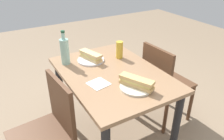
# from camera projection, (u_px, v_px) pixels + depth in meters

# --- Properties ---
(ground_plane) EXTENTS (8.00, 8.00, 0.00)m
(ground_plane) POSITION_uv_depth(u_px,v_px,m) (112.00, 138.00, 2.14)
(ground_plane) COLOR #8C755B
(dining_table) EXTENTS (1.06, 0.75, 0.73)m
(dining_table) POSITION_uv_depth(u_px,v_px,m) (112.00, 85.00, 1.85)
(dining_table) COLOR #997251
(dining_table) RESTS_ON ground
(chair_far) EXTENTS (0.42, 0.42, 0.85)m
(chair_far) POSITION_uv_depth(u_px,v_px,m) (163.00, 81.00, 2.16)
(chair_far) COLOR brown
(chair_far) RESTS_ON ground
(chair_near) EXTENTS (0.44, 0.44, 0.85)m
(chair_near) POSITION_uv_depth(u_px,v_px,m) (51.00, 128.00, 1.58)
(chair_near) COLOR brown
(chair_near) RESTS_ON ground
(plate_near) EXTENTS (0.24, 0.24, 0.01)m
(plate_near) POSITION_uv_depth(u_px,v_px,m) (91.00, 60.00, 1.97)
(plate_near) COLOR white
(plate_near) RESTS_ON dining_table
(baguette_sandwich_near) EXTENTS (0.24, 0.13, 0.07)m
(baguette_sandwich_near) POSITION_uv_depth(u_px,v_px,m) (91.00, 56.00, 1.95)
(baguette_sandwich_near) COLOR #DBB77A
(baguette_sandwich_near) RESTS_ON plate_near
(knife_near) EXTENTS (0.16, 0.10, 0.01)m
(knife_near) POSITION_uv_depth(u_px,v_px,m) (94.00, 57.00, 2.01)
(knife_near) COLOR silver
(knife_near) RESTS_ON plate_near
(plate_far) EXTENTS (0.24, 0.24, 0.01)m
(plate_far) POSITION_uv_depth(u_px,v_px,m) (136.00, 87.00, 1.58)
(plate_far) COLOR silver
(plate_far) RESTS_ON dining_table
(baguette_sandwich_far) EXTENTS (0.26, 0.17, 0.07)m
(baguette_sandwich_far) POSITION_uv_depth(u_px,v_px,m) (136.00, 82.00, 1.56)
(baguette_sandwich_far) COLOR tan
(baguette_sandwich_far) RESTS_ON plate_far
(knife_far) EXTENTS (0.17, 0.09, 0.01)m
(knife_far) POSITION_uv_depth(u_px,v_px,m) (138.00, 82.00, 1.62)
(knife_far) COLOR silver
(knife_far) RESTS_ON plate_far
(water_bottle) EXTENTS (0.08, 0.08, 0.30)m
(water_bottle) POSITION_uv_depth(u_px,v_px,m) (65.00, 51.00, 1.87)
(water_bottle) COLOR #99C6B7
(water_bottle) RESTS_ON dining_table
(beer_glass) EXTENTS (0.06, 0.06, 0.16)m
(beer_glass) POSITION_uv_depth(u_px,v_px,m) (119.00, 50.00, 2.00)
(beer_glass) COLOR gold
(beer_glass) RESTS_ON dining_table
(paper_napkin) EXTENTS (0.17, 0.17, 0.00)m
(paper_napkin) POSITION_uv_depth(u_px,v_px,m) (98.00, 84.00, 1.63)
(paper_napkin) COLOR white
(paper_napkin) RESTS_ON dining_table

